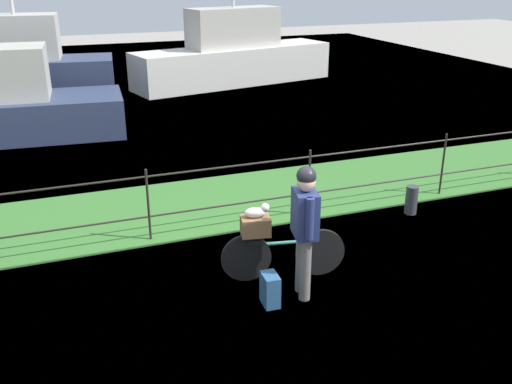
{
  "coord_description": "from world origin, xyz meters",
  "views": [
    {
      "loc": [
        -2.5,
        -5.5,
        3.81
      ],
      "look_at": [
        0.07,
        1.33,
        0.9
      ],
      "focal_mm": 40.08,
      "sensor_mm": 36.0,
      "label": 1
    }
  ],
  "objects_px": {
    "bicycle_main": "(282,254)",
    "terrier_dog": "(257,211)",
    "wooden_crate": "(255,226)",
    "moored_boat_near": "(234,56)",
    "cyclist_person": "(305,221)",
    "mooring_bollard": "(411,200)",
    "moored_boat_far": "(22,75)",
    "backpack_on_paving": "(270,290)"
  },
  "relations": [
    {
      "from": "bicycle_main",
      "to": "moored_boat_far",
      "type": "relative_size",
      "value": 0.32
    },
    {
      "from": "wooden_crate",
      "to": "moored_boat_near",
      "type": "bearing_deg",
      "value": 72.65
    },
    {
      "from": "bicycle_main",
      "to": "moored_boat_near",
      "type": "xyz_separation_m",
      "value": [
        3.59,
        12.64,
        0.57
      ]
    },
    {
      "from": "backpack_on_paving",
      "to": "bicycle_main",
      "type": "bearing_deg",
      "value": 147.6
    },
    {
      "from": "wooden_crate",
      "to": "backpack_on_paving",
      "type": "height_order",
      "value": "wooden_crate"
    },
    {
      "from": "terrier_dog",
      "to": "moored_boat_far",
      "type": "xyz_separation_m",
      "value": [
        -2.77,
        10.98,
        0.01
      ]
    },
    {
      "from": "bicycle_main",
      "to": "wooden_crate",
      "type": "xyz_separation_m",
      "value": [
        -0.34,
        0.07,
        0.42
      ]
    },
    {
      "from": "backpack_on_paving",
      "to": "moored_boat_near",
      "type": "relative_size",
      "value": 0.06
    },
    {
      "from": "terrier_dog",
      "to": "backpack_on_paving",
      "type": "bearing_deg",
      "value": -96.16
    },
    {
      "from": "terrier_dog",
      "to": "mooring_bollard",
      "type": "xyz_separation_m",
      "value": [
        3.1,
        1.1,
        -0.73
      ]
    },
    {
      "from": "moored_boat_near",
      "to": "terrier_dog",
      "type": "bearing_deg",
      "value": -107.25
    },
    {
      "from": "wooden_crate",
      "to": "cyclist_person",
      "type": "bearing_deg",
      "value": -52.52
    },
    {
      "from": "bicycle_main",
      "to": "moored_boat_far",
      "type": "xyz_separation_m",
      "value": [
        -3.09,
        11.04,
        0.63
      ]
    },
    {
      "from": "backpack_on_paving",
      "to": "moored_boat_far",
      "type": "distance_m",
      "value": 11.91
    },
    {
      "from": "wooden_crate",
      "to": "moored_boat_far",
      "type": "relative_size",
      "value": 0.07
    },
    {
      "from": "wooden_crate",
      "to": "mooring_bollard",
      "type": "distance_m",
      "value": 3.36
    },
    {
      "from": "bicycle_main",
      "to": "backpack_on_paving",
      "type": "height_order",
      "value": "bicycle_main"
    },
    {
      "from": "moored_boat_far",
      "to": "mooring_bollard",
      "type": "bearing_deg",
      "value": -59.26
    },
    {
      "from": "cyclist_person",
      "to": "terrier_dog",
      "type": "bearing_deg",
      "value": 126.08
    },
    {
      "from": "wooden_crate",
      "to": "backpack_on_paving",
      "type": "bearing_deg",
      "value": -93.81
    },
    {
      "from": "bicycle_main",
      "to": "terrier_dog",
      "type": "xyz_separation_m",
      "value": [
        -0.32,
        0.06,
        0.62
      ]
    },
    {
      "from": "mooring_bollard",
      "to": "moored_boat_far",
      "type": "height_order",
      "value": "moored_boat_far"
    },
    {
      "from": "cyclist_person",
      "to": "backpack_on_paving",
      "type": "height_order",
      "value": "cyclist_person"
    },
    {
      "from": "terrier_dog",
      "to": "mooring_bollard",
      "type": "distance_m",
      "value": 3.37
    },
    {
      "from": "terrier_dog",
      "to": "mooring_bollard",
      "type": "relative_size",
      "value": 0.68
    },
    {
      "from": "cyclist_person",
      "to": "mooring_bollard",
      "type": "height_order",
      "value": "cyclist_person"
    },
    {
      "from": "bicycle_main",
      "to": "backpack_on_paving",
      "type": "xyz_separation_m",
      "value": [
        -0.38,
        -0.54,
        -0.14
      ]
    },
    {
      "from": "wooden_crate",
      "to": "moored_boat_near",
      "type": "height_order",
      "value": "moored_boat_near"
    },
    {
      "from": "backpack_on_paving",
      "to": "mooring_bollard",
      "type": "height_order",
      "value": "mooring_bollard"
    },
    {
      "from": "backpack_on_paving",
      "to": "mooring_bollard",
      "type": "bearing_deg",
      "value": 121.3
    },
    {
      "from": "bicycle_main",
      "to": "backpack_on_paving",
      "type": "bearing_deg",
      "value": -125.54
    },
    {
      "from": "mooring_bollard",
      "to": "moored_boat_near",
      "type": "bearing_deg",
      "value": 86.02
    },
    {
      "from": "terrier_dog",
      "to": "backpack_on_paving",
      "type": "distance_m",
      "value": 0.97
    },
    {
      "from": "mooring_bollard",
      "to": "moored_boat_far",
      "type": "distance_m",
      "value": 11.52
    },
    {
      "from": "wooden_crate",
      "to": "terrier_dog",
      "type": "distance_m",
      "value": 0.2
    },
    {
      "from": "terrier_dog",
      "to": "moored_boat_near",
      "type": "height_order",
      "value": "moored_boat_near"
    },
    {
      "from": "backpack_on_paving",
      "to": "mooring_bollard",
      "type": "distance_m",
      "value": 3.59
    },
    {
      "from": "wooden_crate",
      "to": "terrier_dog",
      "type": "xyz_separation_m",
      "value": [
        0.02,
        -0.0,
        0.2
      ]
    },
    {
      "from": "backpack_on_paving",
      "to": "moored_boat_far",
      "type": "relative_size",
      "value": 0.08
    },
    {
      "from": "mooring_bollard",
      "to": "moored_boat_near",
      "type": "height_order",
      "value": "moored_boat_near"
    },
    {
      "from": "wooden_crate",
      "to": "backpack_on_paving",
      "type": "xyz_separation_m",
      "value": [
        -0.04,
        -0.6,
        -0.57
      ]
    },
    {
      "from": "mooring_bollard",
      "to": "bicycle_main",
      "type": "bearing_deg",
      "value": -157.38
    }
  ]
}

